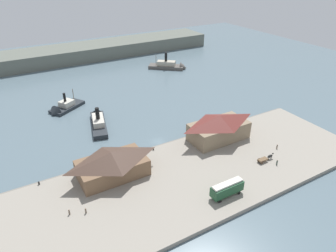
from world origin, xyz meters
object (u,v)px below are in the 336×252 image
Objects in this scene: ferry_shed_central_terminal at (219,127)px; mooring_post_center_west at (153,149)px; pedestrian_by_tram at (277,162)px; ferry_departing_north at (63,108)px; mooring_post_center_east at (39,183)px; ferry_approaching_east at (171,66)px; street_tram at (227,188)px; ferry_approaching_west at (98,121)px; pedestrian_near_cart at (86,211)px; horse_cart at (265,158)px; pedestrian_walking_east at (69,212)px; ferry_shed_west_terminal at (112,164)px; pedestrian_near_west_shed at (277,147)px.

mooring_post_center_west is at bearing 167.93° from ferry_shed_central_terminal.
ferry_departing_north reaches higher than pedestrian_by_tram.
mooring_post_center_east is at bearing 174.75° from ferry_shed_central_terminal.
ferry_approaching_east is (66.05, 24.66, 0.44)m from ferry_departing_north.
mooring_post_center_west is at bearing -0.79° from mooring_post_center_east.
ferry_approaching_west reaches higher than street_tram.
ferry_departing_north is (-24.41, 74.77, -2.57)m from street_tram.
pedestrian_near_cart is (-55.24, 9.09, -0.04)m from pedestrian_by_tram.
ferry_approaching_east is (21.53, 93.30, -0.63)m from horse_cart.
pedestrian_walking_east is at bearing 169.74° from pedestrian_by_tram.
street_tram is at bearing -74.58° from ferry_approaching_west.
ferry_shed_west_terminal reaches higher than horse_cart.
ferry_approaching_east is at bearing 55.83° from mooring_post_center_west.
pedestrian_near_cart is (3.57, -1.56, -0.01)m from pedestrian_walking_east.
ferry_approaching_west is at bearing 133.85° from ferry_shed_central_terminal.
ferry_approaching_west reaches higher than mooring_post_center_west.
pedestrian_near_west_shed is at bearing -51.06° from ferry_departing_north.
mooring_post_center_west is (30.50, 14.79, -0.28)m from pedestrian_walking_east.
mooring_post_center_west is (-28.31, 25.43, -0.31)m from pedestrian_by_tram.
ferry_shed_central_terminal reaches higher than ferry_approaching_west.
horse_cart is 61.55m from ferry_approaching_west.
horse_cart reaches higher than pedestrian_near_west_shed.
pedestrian_by_tram is at bearing -22.29° from mooring_post_center_east.
horse_cart is 0.27× the size of ferry_approaching_west.
ferry_shed_central_terminal is 57.64m from mooring_post_center_east.
ferry_departing_north is at bearing 69.61° from mooring_post_center_east.
ferry_shed_west_terminal reaches higher than pedestrian_near_west_shed.
ferry_departing_north is at bearing -159.52° from ferry_approaching_east.
ferry_shed_west_terminal is at bearing 134.44° from street_tram.
pedestrian_near_west_shed is 0.09× the size of ferry_departing_north.
pedestrian_near_cart is at bearing 160.09° from street_tram.
street_tram is at bearing -20.27° from pedestrian_walking_east.
pedestrian_near_west_shed is at bearing -14.94° from ferry_shed_west_terminal.
pedestrian_near_cart is at bearing -148.76° from mooring_post_center_west.
ferry_approaching_east is (41.64, 99.43, -2.13)m from street_tram.
mooring_post_center_west is at bearing 102.94° from street_tram.
ferry_approaching_east is (64.02, 76.60, -3.60)m from ferry_shed_west_terminal.
horse_cart is (20.10, 6.13, -1.50)m from street_tram.
mooring_post_center_west is (-22.35, 4.78, -4.07)m from ferry_shed_central_terminal.
ferry_departing_north reaches higher than street_tram.
street_tram is (22.39, -22.83, -1.47)m from ferry_shed_west_terminal.
pedestrian_walking_east is 1.01× the size of pedestrian_near_cart.
ferry_approaching_east is 0.93× the size of ferry_approaching_west.
ferry_shed_central_terminal reaches higher than pedestrian_by_tram.
ferry_shed_west_terminal is 12.04× the size of pedestrian_walking_east.
ferry_shed_central_terminal reaches higher than pedestrian_near_west_shed.
ferry_shed_central_terminal is at bearing -108.83° from ferry_approaching_east.
street_tram is at bearing -123.73° from ferry_shed_central_terminal.
ferry_shed_west_terminal is 17.56m from pedestrian_walking_east.
ferry_approaching_west reaches higher than horse_cart.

